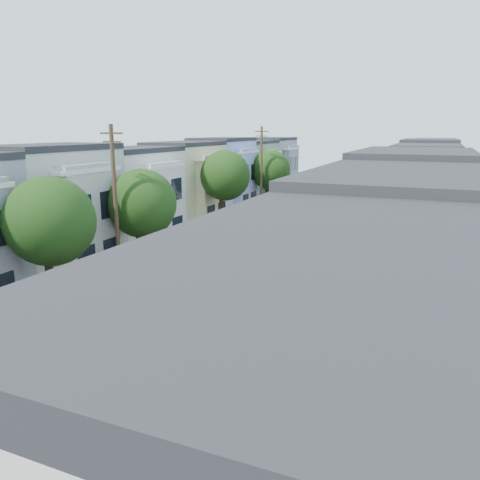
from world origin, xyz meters
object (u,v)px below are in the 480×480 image
Objects in this scene: lead_sedan at (300,242)px; parked_right_d at (362,216)px; fedex_truck at (239,265)px; tree_c at (141,204)px; parked_right_c at (342,236)px; utility_pole_far at (261,172)px; parked_right_a at (194,393)px; tree_e at (270,170)px; parked_left_d at (207,243)px; tree_d at (224,176)px; parked_left_c at (114,289)px; tree_b at (49,222)px; parked_right_b at (268,316)px; utility_pole_near at (116,206)px; tree_far_r at (383,185)px.

lead_sedan is 14.59m from parked_right_d.
parked_right_d is (3.34, 25.97, -1.14)m from fedex_truck.
tree_c is 1.53× the size of parked_right_c.
utility_pole_far is 2.29× the size of parked_right_a.
tree_e is 1.85× the size of parked_left_d.
tree_d is 2.08× the size of parked_left_c.
tree_d is at bearing 90.00° from tree_b.
utility_pole_far is at bearing 103.63° from fedex_truck.
parked_right_a is 1.05× the size of parked_right_b.
parked_left_c is 0.78× the size of parked_right_d.
tree_c is 18.22m from parked_right_c.
parked_left_c is at bearing -60.15° from utility_pole_near.
parked_right_b is (11.20, -2.71, -4.53)m from utility_pole_near.
tree_d reaches higher than parked_left_d.
tree_d is at bearing -172.43° from parked_right_c.
tree_c is 6.83m from parked_left_c.
utility_pole_far is 2.61× the size of parked_left_c.
tree_d is at bearing 113.97° from fedex_truck.
utility_pole_far is at bearing 90.00° from tree_c.
tree_c reaches higher than lead_sedan.
tree_d reaches higher than parked_left_c.
tree_c is at bearing -109.34° from parked_right_d.
tree_c is 1.73× the size of lead_sedan.
tree_far_r is 11.57m from parked_right_c.
parked_right_d is (0.00, 10.86, -0.09)m from parked_right_c.
parked_right_d is (11.20, 11.21, -4.92)m from tree_d.
parked_right_d is at bearing 86.94° from lead_sedan.
fedex_truck is at bearing 41.31° from tree_b.
parked_right_c is (2.81, 3.46, 0.09)m from lead_sedan.
fedex_truck reaches higher than parked_left_c.
fedex_truck is 1.77× the size of parked_left_c.
fedex_truck is at bearing -61.98° from tree_d.
parked_right_d is (-1.99, -0.04, -3.42)m from tree_far_r.
tree_e reaches higher than parked_right_a.
parked_left_c is (-6.46, -3.80, -1.20)m from fedex_truck.
lead_sedan is 7.70m from parked_left_d.
parked_left_c is at bearing -91.00° from parked_left_d.
utility_pole_near is at bearing -90.00° from utility_pole_far.
parked_right_a is (2.81, -23.55, -0.03)m from lead_sedan.
parked_right_c is at bearing 63.04° from tree_b.
parked_left_c is 0.88× the size of parked_right_a.
parked_right_a is at bearing -65.25° from parked_left_d.
tree_far_r reaches higher than parked_left_c.
fedex_truck is (-5.34, -26.02, -2.28)m from tree_far_r.
tree_d is 16.59m from parked_right_d.
utility_pole_far is at bearing 130.91° from lead_sedan.
lead_sedan is (0.53, 11.65, -1.14)m from fedex_truck.
tree_d is 1.63× the size of parked_right_d.
tree_b is 1.11× the size of fedex_truck.
tree_b is 5.66m from parked_left_c.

